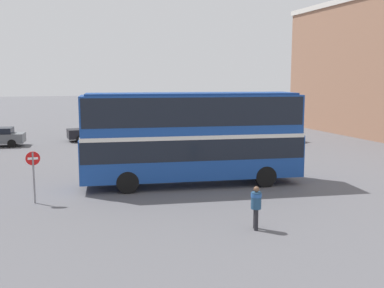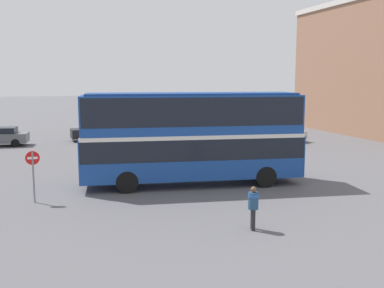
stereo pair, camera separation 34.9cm
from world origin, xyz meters
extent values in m
plane|color=#5B5B60|center=(0.00, 0.00, 0.00)|extent=(240.00, 240.00, 0.00)
cube|color=#194293|center=(1.88, -0.60, 1.50)|extent=(11.30, 3.88, 2.10)
cube|color=#194293|center=(1.88, -0.60, 3.58)|extent=(11.13, 3.79, 2.04)
cube|color=black|center=(1.88, -0.60, 1.98)|extent=(11.20, 3.90, 1.03)
cube|color=black|center=(1.88, -0.60, 3.82)|extent=(10.97, 3.80, 1.39)
cube|color=silver|center=(1.88, -0.60, 2.59)|extent=(11.20, 3.89, 0.20)
cube|color=navy|center=(1.88, -0.60, 4.65)|extent=(10.61, 3.55, 0.10)
cylinder|color=black|center=(5.53, 0.10, 0.53)|extent=(1.10, 0.43, 1.07)
cylinder|color=black|center=(5.25, -2.17, 0.53)|extent=(1.10, 0.43, 1.07)
cylinder|color=black|center=(-1.28, 0.93, 0.53)|extent=(1.10, 0.43, 1.07)
cylinder|color=black|center=(-1.56, -1.33, 0.53)|extent=(1.10, 0.43, 1.07)
cylinder|color=#232328|center=(1.96, -7.96, 0.39)|extent=(0.14, 0.14, 0.77)
cylinder|color=#232328|center=(2.03, -7.73, 0.39)|extent=(0.14, 0.14, 0.77)
cylinder|color=navy|center=(1.99, -7.85, 1.08)|extent=(0.46, 0.46, 0.61)
cylinder|color=#28569E|center=(1.99, -7.85, 1.27)|extent=(0.49, 0.49, 0.13)
sphere|color=brown|center=(1.99, -7.85, 1.49)|extent=(0.21, 0.21, 0.21)
cube|color=black|center=(-8.99, 16.51, 1.27)|extent=(2.43, 1.89, 0.47)
cylinder|color=black|center=(-7.89, 15.55, 0.33)|extent=(0.67, 0.28, 0.66)
cylinder|color=black|center=(-7.73, 17.23, 0.33)|extent=(0.67, 0.28, 0.66)
cube|color=silver|center=(13.45, 11.90, 0.62)|extent=(4.42, 2.33, 0.68)
cube|color=black|center=(13.62, 11.92, 1.23)|extent=(2.38, 1.92, 0.54)
cylinder|color=black|center=(12.24, 10.91, 0.33)|extent=(0.69, 0.29, 0.67)
cylinder|color=black|center=(12.05, 12.60, 0.33)|extent=(0.69, 0.29, 0.67)
cylinder|color=black|center=(14.85, 11.20, 0.33)|extent=(0.69, 0.29, 0.67)
cylinder|color=black|center=(14.66, 12.89, 0.33)|extent=(0.69, 0.29, 0.67)
cube|color=black|center=(-1.22, 17.73, 0.66)|extent=(4.80, 2.10, 0.79)
cube|color=black|center=(-1.03, 17.74, 1.30)|extent=(2.55, 1.75, 0.50)
cylinder|color=black|center=(-2.60, 16.84, 0.31)|extent=(0.63, 0.27, 0.62)
cylinder|color=black|center=(-2.72, 18.39, 0.31)|extent=(0.63, 0.27, 0.62)
cylinder|color=black|center=(0.29, 17.07, 0.31)|extent=(0.63, 0.27, 0.62)
cylinder|color=black|center=(0.17, 18.62, 0.31)|extent=(0.63, 0.27, 0.62)
cylinder|color=gray|center=(-5.72, -1.80, 1.13)|extent=(0.08, 0.08, 2.26)
cylinder|color=red|center=(-5.72, -1.80, 1.99)|extent=(0.60, 0.03, 0.60)
cube|color=white|center=(-5.72, -1.80, 1.99)|extent=(0.42, 0.04, 0.10)
camera|label=1|loc=(-4.93, -22.04, 5.43)|focal=42.00mm
camera|label=2|loc=(-4.60, -22.15, 5.43)|focal=42.00mm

